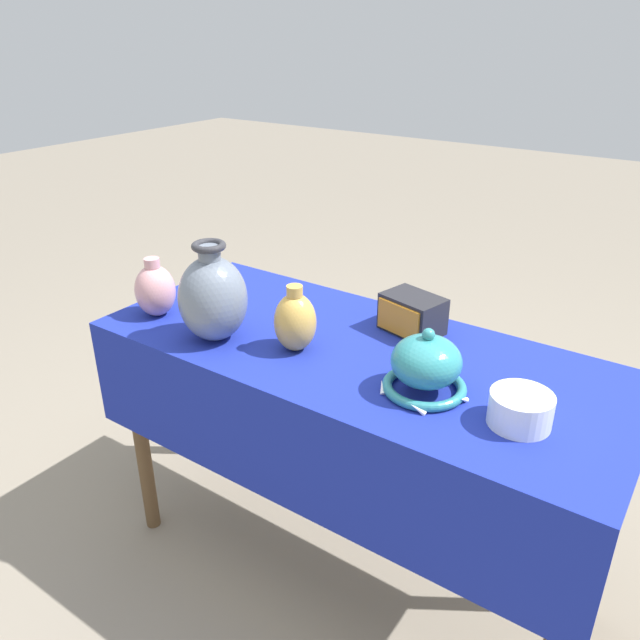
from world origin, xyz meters
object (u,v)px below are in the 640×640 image
Objects in this scene: vase_tall_bulbous at (213,297)px; jar_round_ochre at (295,321)px; jar_round_rose at (155,290)px; mosaic_tile_box at (412,314)px; vase_dome_bell at (426,367)px; pot_squat_porcelain at (520,409)px.

vase_tall_bulbous is 0.22m from jar_round_ochre.
vase_tall_bulbous is 1.56× the size of jar_round_rose.
mosaic_tile_box is at bearing 53.10° from jar_round_ochre.
jar_round_rose is at bearing -172.91° from jar_round_ochre.
jar_round_rose is (-0.62, -0.31, 0.02)m from mosaic_tile_box.
jar_round_rose is at bearing -175.81° from vase_dome_bell.
vase_dome_bell is (0.55, 0.07, -0.05)m from vase_tall_bulbous.
vase_tall_bulbous reaches higher than jar_round_rose.
pot_squat_porcelain is (0.77, 0.07, -0.08)m from vase_tall_bulbous.
jar_round_rose reaches higher than vase_dome_bell.
vase_tall_bulbous is at bearing -127.19° from mosaic_tile_box.
vase_tall_bulbous is at bearing -175.03° from pot_squat_porcelain.
mosaic_tile_box is 1.36× the size of pot_squat_porcelain.
vase_tall_bulbous is at bearing -172.69° from vase_dome_bell.
vase_tall_bulbous reaches higher than pot_squat_porcelain.
jar_round_ochre is (-0.19, -0.25, 0.03)m from mosaic_tile_box.
vase_dome_bell is 1.56× the size of pot_squat_porcelain.
pot_squat_porcelain is at bearing 3.05° from jar_round_rose.
jar_round_ochre reaches higher than mosaic_tile_box.
mosaic_tile_box reaches higher than pot_squat_porcelain.
mosaic_tile_box is at bearing 26.13° from jar_round_rose.
vase_tall_bulbous is 0.51m from mosaic_tile_box.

